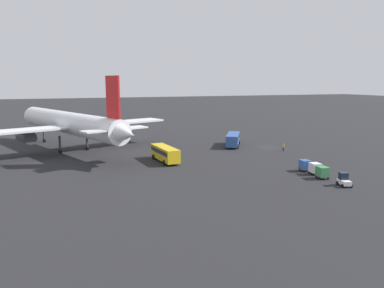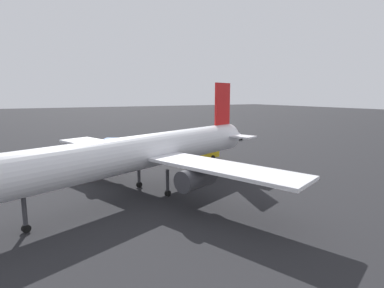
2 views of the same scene
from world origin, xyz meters
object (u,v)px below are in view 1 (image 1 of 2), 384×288
Objects in this scene: airplane at (70,123)px; cargo_cart_blue at (305,165)px; cargo_cart_green at (322,172)px; shuttle_bus_far at (165,153)px; shuttle_bus_near at (233,139)px; baggage_tug at (344,180)px; worker_person at (283,147)px; cargo_cart_white at (315,168)px.

airplane is 53.49m from cargo_cart_blue.
shuttle_bus_far is at bearing 42.93° from cargo_cart_green.
baggage_tug is at bearing -149.47° from shuttle_bus_near.
worker_person is 25.38m from cargo_cart_green.
shuttle_bus_far is 5.94× the size of worker_person.
shuttle_bus_far is at bearing -159.01° from airplane.
shuttle_bus_far is at bearing 92.74° from worker_person.
cargo_cart_green and cargo_cart_white have the same top height.
cargo_cart_green is (-23.90, 8.54, 0.32)m from worker_person.
shuttle_bus_near reaches higher than shuttle_bus_far.
shuttle_bus_near is at bearing -0.73° from cargo_cart_green.
airplane is 56.93m from cargo_cart_green.
airplane is 55.44m from cargo_cart_white.
shuttle_bus_far is 3.89× the size of baggage_tug.
cargo_cart_blue is (10.27, -0.42, 0.25)m from baggage_tug.
shuttle_bus_near is 34.12m from cargo_cart_green.
baggage_tug is 1.21× the size of cargo_cart_blue.
shuttle_bus_far reaches higher than worker_person.
cargo_cart_blue is at bearing -6.50° from cargo_cart_green.
cargo_cart_white is (-31.37, -0.27, -0.69)m from shuttle_bus_near.
airplane reaches higher than shuttle_bus_near.
worker_person is at bearing -131.92° from airplane.
shuttle_bus_near is 28.64m from cargo_cart_blue.
shuttle_bus_near is (-7.67, -38.74, -4.61)m from airplane.
cargo_cart_blue is (2.74, 0.08, 0.00)m from cargo_cart_white.
baggage_tug reaches higher than cargo_cart_green.
shuttle_bus_far is 27.46m from cargo_cart_blue.
shuttle_bus_near is at bearing -122.23° from airplane.
airplane reaches higher than baggage_tug.
airplane is at bearing 69.11° from worker_person.
cargo_cart_white is (-19.75, -21.63, -0.65)m from shuttle_bus_far.
baggage_tug is 1.21× the size of cargo_cart_green.
baggage_tug is (-27.28, -21.12, -0.90)m from shuttle_bus_far.
baggage_tug is at bearing -177.61° from cargo_cart_green.
cargo_cart_white is (-39.04, -39.01, -5.31)m from airplane.
worker_person is at bearing -1.20° from baggage_tug.
shuttle_bus_far is 29.30m from cargo_cart_white.
worker_person is 0.79× the size of cargo_cart_blue.
airplane is 5.14× the size of shuttle_bus_near.
cargo_cart_green is (-34.11, 0.44, -0.69)m from shuttle_bus_near.
airplane is 24.32× the size of cargo_cart_white.
shuttle_bus_near is at bearing 0.38° from cargo_cart_blue.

